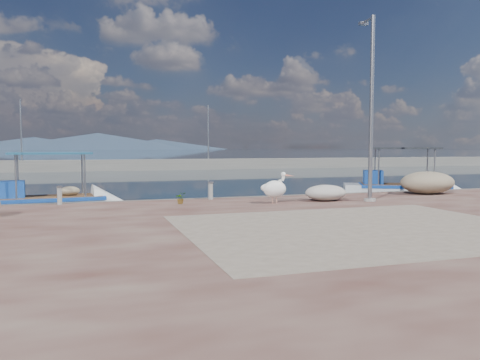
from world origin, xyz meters
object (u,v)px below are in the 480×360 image
object	(u,v)px
pelican	(275,188)
lamp_post	(371,115)
bollard_near	(211,190)
boat_right	(402,191)
boat_left	(50,205)

from	to	relation	value
pelican	lamp_post	xyz separation A→B (m)	(3.71, -0.51, 2.75)
lamp_post	bollard_near	distance (m)	6.83
lamp_post	bollard_near	size ratio (longest dim) A/B	9.85
bollard_near	boat_right	bearing A→B (deg)	14.19
boat_right	bollard_near	xyz separation A→B (m)	(-11.19, -2.83, 0.65)
bollard_near	pelican	bearing A→B (deg)	-45.22
boat_right	pelican	size ratio (longest dim) A/B	5.35
lamp_post	bollard_near	xyz separation A→B (m)	(-5.66, 2.48, -2.91)
lamp_post	bollard_near	world-z (taller)	lamp_post
boat_left	pelican	world-z (taller)	boat_left
boat_left	lamp_post	bearing A→B (deg)	-27.53
boat_left	bollard_near	bearing A→B (deg)	-27.06
lamp_post	boat_right	bearing A→B (deg)	43.79
boat_right	bollard_near	size ratio (longest dim) A/B	9.08
lamp_post	bollard_near	bearing A→B (deg)	156.35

